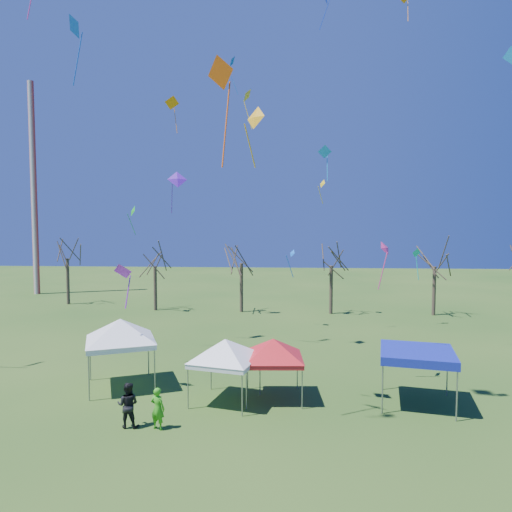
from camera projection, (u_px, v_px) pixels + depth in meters
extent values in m
plane|color=#274D18|center=(239.00, 423.00, 18.92)|extent=(140.00, 140.00, 0.00)
cylinder|color=silver|center=(34.00, 189.00, 53.85)|extent=(0.70, 0.70, 25.00)
cylinder|color=#3D2D21|center=(68.00, 281.00, 47.45)|extent=(0.32, 0.32, 4.78)
cylinder|color=#3D2D21|center=(155.00, 288.00, 44.05)|extent=(0.32, 0.32, 4.28)
cylinder|color=#3D2D21|center=(241.00, 288.00, 43.19)|extent=(0.32, 0.32, 4.64)
cylinder|color=#3D2D21|center=(331.00, 290.00, 42.28)|extent=(0.32, 0.32, 4.49)
cylinder|color=#3D2D21|center=(434.00, 291.00, 41.59)|extent=(0.32, 0.32, 4.47)
cylinder|color=gray|center=(89.00, 378.00, 21.27)|extent=(0.06, 0.06, 2.16)
cylinder|color=gray|center=(90.00, 360.00, 24.12)|extent=(0.06, 0.06, 2.16)
cylinder|color=gray|center=(155.00, 372.00, 22.25)|extent=(0.06, 0.06, 2.16)
cylinder|color=gray|center=(148.00, 355.00, 25.10)|extent=(0.06, 0.06, 2.16)
cube|color=white|center=(121.00, 342.00, 23.11)|extent=(4.24, 4.24, 0.26)
pyramid|color=white|center=(120.00, 319.00, 23.02)|extent=(4.22, 4.22, 1.08)
cylinder|color=gray|center=(188.00, 389.00, 20.35)|extent=(0.06, 0.06, 1.83)
cylinder|color=gray|center=(211.00, 371.00, 22.78)|extent=(0.06, 0.06, 1.83)
cylinder|color=gray|center=(242.00, 395.00, 19.56)|extent=(0.06, 0.06, 1.83)
cylinder|color=gray|center=(260.00, 377.00, 22.00)|extent=(0.06, 0.06, 1.83)
cube|color=white|center=(225.00, 361.00, 21.10)|extent=(3.33, 3.33, 0.22)
pyramid|color=white|center=(225.00, 339.00, 21.03)|extent=(3.78, 3.78, 0.92)
cylinder|color=gray|center=(246.00, 389.00, 20.35)|extent=(0.05, 0.05, 1.78)
cylinder|color=gray|center=(248.00, 372.00, 22.84)|extent=(0.05, 0.05, 1.78)
cylinder|color=gray|center=(302.00, 390.00, 20.34)|extent=(0.05, 0.05, 1.78)
cylinder|color=gray|center=(297.00, 372.00, 22.83)|extent=(0.05, 0.05, 1.78)
cube|color=red|center=(273.00, 359.00, 21.52)|extent=(2.84, 2.84, 0.21)
pyramid|color=red|center=(273.00, 339.00, 21.46)|extent=(3.77, 3.77, 0.89)
cylinder|color=gray|center=(383.00, 389.00, 19.85)|extent=(0.06, 0.06, 2.14)
cylinder|color=gray|center=(383.00, 369.00, 22.73)|extent=(0.06, 0.06, 2.14)
cylinder|color=gray|center=(457.00, 396.00, 19.04)|extent=(0.06, 0.06, 2.14)
cylinder|color=gray|center=(447.00, 374.00, 21.92)|extent=(0.06, 0.06, 2.14)
cube|color=#0E1A96|center=(417.00, 356.00, 20.80)|extent=(3.79, 3.79, 0.26)
cube|color=#0E1A96|center=(417.00, 351.00, 20.79)|extent=(3.79, 3.79, 0.13)
imported|color=green|center=(158.00, 408.00, 18.34)|extent=(0.72, 0.59, 1.71)
imported|color=black|center=(128.00, 405.00, 18.52)|extent=(0.91, 0.71, 1.84)
cone|color=orange|center=(172.00, 102.00, 38.81)|extent=(1.57, 1.45, 1.10)
cube|color=orange|center=(176.00, 120.00, 39.08)|extent=(0.43, 0.60, 2.31)
cone|color=yellow|center=(255.00, 117.00, 19.15)|extent=(1.01, 0.94, 1.01)
cube|color=yellow|center=(250.00, 146.00, 19.46)|extent=(0.48, 0.54, 1.80)
cone|color=#FF5A0D|center=(221.00, 72.00, 17.53)|extent=(1.37, 1.15, 1.28)
cube|color=#FF5A0D|center=(226.00, 124.00, 17.52)|extent=(0.31, 0.45, 3.34)
cone|color=#5C1ABC|center=(177.00, 179.00, 31.11)|extent=(1.53, 1.19, 1.20)
cube|color=#5C1ABC|center=(172.00, 198.00, 31.10)|extent=(0.30, 0.77, 1.99)
cone|color=blue|center=(75.00, 26.00, 24.90)|extent=(1.38, 1.39, 1.26)
cube|color=blue|center=(78.00, 59.00, 24.81)|extent=(0.46, 0.45, 2.97)
cone|color=gold|center=(322.00, 184.00, 40.41)|extent=(0.71, 0.88, 0.77)
cube|color=gold|center=(320.00, 195.00, 40.72)|extent=(0.52, 0.32, 1.59)
cone|color=#1588E3|center=(512.00, 55.00, 16.03)|extent=(0.58, 0.62, 0.63)
cone|color=yellow|center=(247.00, 95.00, 28.45)|extent=(0.71, 1.03, 0.85)
cube|color=yellow|center=(248.00, 115.00, 28.79)|extent=(0.57, 0.13, 1.83)
cone|color=blue|center=(292.00, 253.00, 36.33)|extent=(0.64, 0.73, 0.62)
cube|color=blue|center=(290.00, 266.00, 36.71)|extent=(0.64, 0.43, 1.84)
cone|color=purple|center=(123.00, 271.00, 22.26)|extent=(1.14, 0.91, 0.83)
cube|color=purple|center=(128.00, 292.00, 22.26)|extent=(0.16, 0.52, 1.58)
cone|color=#0CC1AB|center=(416.00, 253.00, 37.00)|extent=(0.91, 0.72, 0.81)
cube|color=#0CC1AB|center=(417.00, 268.00, 37.15)|extent=(0.21, 0.34, 2.04)
cube|color=orange|center=(408.00, 11.00, 36.39)|extent=(0.14, 0.62, 1.88)
cone|color=#1691EF|center=(325.00, 152.00, 25.03)|extent=(0.77, 0.40, 0.71)
cube|color=#1691EF|center=(327.00, 168.00, 25.09)|extent=(0.05, 0.34, 1.44)
cube|color=#EC34AF|center=(30.00, 4.00, 26.59)|extent=(0.59, 0.25, 1.70)
cube|color=blue|center=(325.00, 14.00, 36.87)|extent=(0.87, 0.19, 2.40)
cone|color=blue|center=(232.00, 61.00, 37.84)|extent=(0.57, 1.03, 0.94)
cube|color=blue|center=(233.00, 81.00, 38.39)|extent=(0.94, 0.06, 2.36)
cone|color=green|center=(132.00, 211.00, 41.68)|extent=(0.99, 1.14, 1.03)
cube|color=green|center=(132.00, 224.00, 42.08)|extent=(0.66, 0.48, 1.97)
cone|color=#E9337F|center=(385.00, 248.00, 23.58)|extent=(0.90, 0.96, 0.74)
cube|color=#E9337F|center=(383.00, 271.00, 23.49)|extent=(0.42, 0.34, 1.96)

